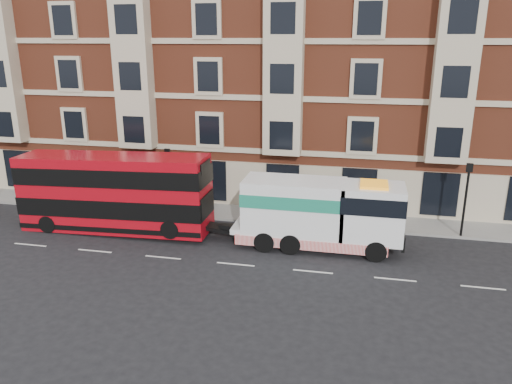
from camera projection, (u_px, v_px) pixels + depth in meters
The scene contains 8 objects.
ground at pixel (236, 264), 25.81m from camera, with size 120.00×120.00×0.00m, color black.
sidewalk at pixel (264, 215), 32.79m from camera, with size 90.00×3.00×0.15m, color slate.
victorian_terrace at pixel (291, 54), 36.70m from camera, with size 45.00×12.00×20.40m.
lamp_post_west at pixel (169, 177), 32.00m from camera, with size 0.35×0.15×4.35m.
lamp_post_east at pixel (466, 194), 28.39m from camera, with size 0.35×0.15×4.35m.
double_decker_bus at pixel (114, 192), 29.58m from camera, with size 11.51×2.64×4.66m.
tow_truck at pixel (317, 213), 27.29m from camera, with size 9.21×2.72×3.84m.
pedestrian at pixel (87, 192), 34.20m from camera, with size 0.68×0.45×1.86m, color #211C39.
Camera 1 is at (5.97, -22.77, 11.29)m, focal length 35.00 mm.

